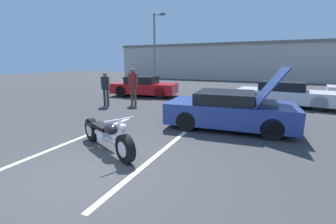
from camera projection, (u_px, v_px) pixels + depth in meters
ground_plane at (85, 176)px, 4.35m from camera, size 80.00×80.00×0.00m
parking_stripe_foreground at (82, 137)px, 6.56m from camera, size 0.12×5.16×0.01m
parking_stripe_middle at (162, 151)px, 5.53m from camera, size 0.12×5.16×0.01m
far_building at (243, 61)px, 27.40m from camera, size 32.00×4.20×4.40m
light_pole at (155, 46)px, 21.73m from camera, size 1.21×0.28×6.64m
motorcycle at (106, 135)px, 5.55m from camera, size 2.31×1.25×0.95m
show_car_hood_open at (230, 110)px, 7.43m from camera, size 4.14×2.22×2.01m
parked_car_mid_row at (285, 94)px, 11.30m from camera, size 4.75×2.34×1.20m
parked_car_left_row at (144, 87)px, 14.42m from camera, size 4.31×2.40×1.26m
spectator_by_show_car at (105, 86)px, 11.10m from camera, size 0.52×0.22×1.68m
spectator_midground at (133, 83)px, 11.36m from camera, size 0.52×0.24×1.85m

